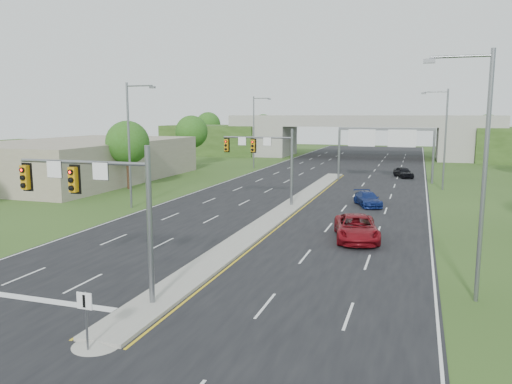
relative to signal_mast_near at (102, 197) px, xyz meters
The scene contains 23 objects.
ground 5.24m from the signal_mast_near, ahead, with size 240.00×240.00×0.00m, color #2C4518.
road 35.46m from the signal_mast_near, 86.31° to the left, with size 24.00×160.00×0.02m, color black.
median 23.64m from the signal_mast_near, 84.40° to the left, with size 2.00×54.00×0.16m, color gray.
median_nose 6.48m from the signal_mast_near, 60.04° to the right, with size 2.00×2.00×0.16m, color gray.
lane_markings 29.41m from the signal_mast_near, 86.72° to the left, with size 23.72×160.00×0.01m.
signal_mast_near is the anchor object (origin of this frame).
signal_mast_far 25.00m from the signal_mast_near, 90.00° to the left, with size 6.62×0.60×7.00m.
keep_right_sign 5.94m from the signal_mast_near, 63.06° to the right, with size 0.60×0.13×2.20m.
sign_gantry 45.88m from the signal_mast_near, 78.75° to the left, with size 11.58×0.44×6.67m.
overpass 80.11m from the signal_mast_near, 88.38° to the left, with size 80.00×14.00×8.10m.
lightpole_l_mid 22.95m from the signal_mast_near, 118.79° to the left, with size 2.85×0.25×11.00m.
lightpole_l_far 56.19m from the signal_mast_near, 101.33° to the left, with size 2.85×0.25×11.00m.
lightpole_r_near 16.42m from the signal_mast_near, 18.06° to the left, with size 2.85×0.25×11.00m.
lightpole_r_far 43.01m from the signal_mast_near, 68.78° to the left, with size 2.85×0.25×11.00m.
tree_l_near 34.92m from the signal_mast_near, 120.53° to the left, with size 4.80×4.80×7.60m.
tree_l_mid 59.21m from the signal_mast_near, 111.54° to the left, with size 5.20×5.20×8.12m.
tree_back_a 100.64m from the signal_mast_near, 110.80° to the left, with size 6.00×6.00×8.85m.
tree_back_b 96.56m from the signal_mast_near, 103.01° to the left, with size 5.60×5.60×8.32m.
tree_back_c 97.67m from the signal_mast_near, 74.40° to the left, with size 5.60×5.60×8.32m.
commercial_building 44.77m from the signal_mast_near, 128.34° to the left, with size 18.00×30.00×5.00m, color gray.
car_far_a 17.68m from the signal_mast_near, 57.23° to the left, with size 2.70×5.85×1.63m, color maroon.
car_far_b 29.09m from the signal_mast_near, 72.13° to the left, with size 1.79×4.40×1.28m, color navy.
car_far_c 51.47m from the signal_mast_near, 77.29° to the left, with size 1.63×4.05×1.38m, color black.
Camera 1 is at (10.72, -18.33, 8.27)m, focal length 35.00 mm.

